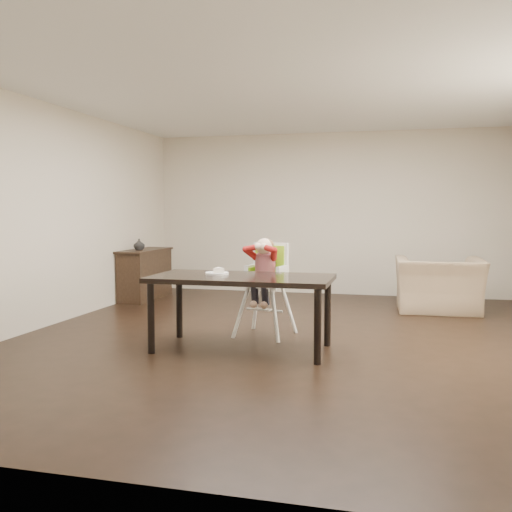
{
  "coord_description": "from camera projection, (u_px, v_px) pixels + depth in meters",
  "views": [
    {
      "loc": [
        1.13,
        -6.09,
        1.4
      ],
      "look_at": [
        -0.37,
        -0.15,
        0.91
      ],
      "focal_mm": 40.0,
      "sensor_mm": 36.0,
      "label": 1
    }
  ],
  "objects": [
    {
      "name": "ground",
      "position": [
        291.0,
        338.0,
        6.27
      ],
      "size": [
        7.0,
        7.0,
        0.0
      ],
      "primitive_type": "plane",
      "color": "black",
      "rests_on": "ground"
    },
    {
      "name": "dining_table",
      "position": [
        242.0,
        284.0,
        5.71
      ],
      "size": [
        1.8,
        0.9,
        0.75
      ],
      "color": "black",
      "rests_on": "ground"
    },
    {
      "name": "vase",
      "position": [
        139.0,
        245.0,
        8.82
      ],
      "size": [
        0.19,
        0.2,
        0.17
      ],
      "primitive_type": "imported",
      "rotation": [
        0.0,
        0.0,
        -0.11
      ],
      "color": "#99999E",
      "rests_on": "sideboard"
    },
    {
      "name": "high_chair",
      "position": [
        266.0,
        267.0,
        6.38
      ],
      "size": [
        0.53,
        0.53,
        1.1
      ],
      "rotation": [
        0.0,
        0.0,
        -0.18
      ],
      "color": "white",
      "rests_on": "ground"
    },
    {
      "name": "room_walls",
      "position": [
        292.0,
        168.0,
        6.12
      ],
      "size": [
        6.02,
        7.02,
        2.71
      ],
      "color": "beige",
      "rests_on": "ground"
    },
    {
      "name": "sideboard",
      "position": [
        145.0,
        274.0,
        9.06
      ],
      "size": [
        0.44,
        1.26,
        0.79
      ],
      "color": "black",
      "rests_on": "ground"
    },
    {
      "name": "plate",
      "position": [
        218.0,
        272.0,
        5.82
      ],
      "size": [
        0.26,
        0.26,
        0.07
      ],
      "rotation": [
        0.0,
        0.0,
        -0.1
      ],
      "color": "white",
      "rests_on": "dining_table"
    },
    {
      "name": "armchair",
      "position": [
        439.0,
        276.0,
        7.88
      ],
      "size": [
        1.18,
        0.8,
        1.0
      ],
      "primitive_type": "imported",
      "rotation": [
        0.0,
        0.0,
        3.19
      ],
      "color": "#9A8162",
      "rests_on": "ground"
    }
  ]
}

